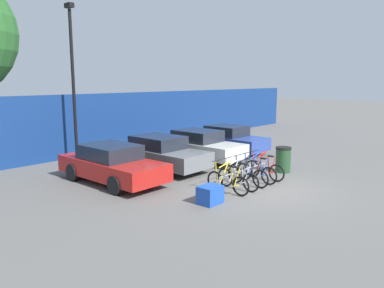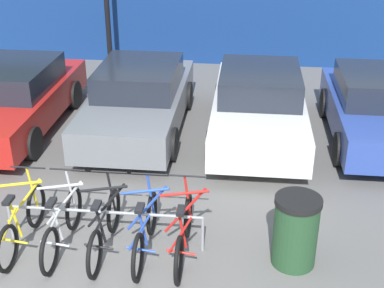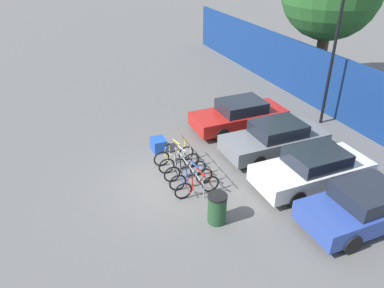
{
  "view_description": "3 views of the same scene",
  "coord_description": "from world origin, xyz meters",
  "px_view_note": "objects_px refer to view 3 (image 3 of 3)",
  "views": [
    {
      "loc": [
        -10.93,
        -6.55,
        3.7
      ],
      "look_at": [
        -0.67,
        2.57,
        1.35
      ],
      "focal_mm": 35.0,
      "sensor_mm": 36.0,
      "label": 1
    },
    {
      "loc": [
        1.89,
        -5.5,
        4.74
      ],
      "look_at": [
        1.04,
        2.34,
        0.87
      ],
      "focal_mm": 50.0,
      "sensor_mm": 36.0,
      "label": 2
    },
    {
      "loc": [
        10.92,
        -3.82,
        8.09
      ],
      "look_at": [
        -0.71,
        1.1,
        1.01
      ],
      "focal_mm": 35.0,
      "sensor_mm": 36.0,
      "label": 3
    }
  ],
  "objects_px": {
    "bicycle_silver": "(179,162)",
    "car_red": "(239,115)",
    "bike_rack": "(188,167)",
    "bicycle_black": "(185,170)",
    "car_blue": "(363,206)",
    "trash_bin": "(217,208)",
    "bicycle_red": "(197,186)",
    "bicycle_yellow": "(174,155)",
    "cargo_crate": "(159,145)",
    "lamp_post": "(335,45)",
    "bicycle_blue": "(191,178)",
    "car_white": "(313,169)",
    "car_grey": "(275,138)"
  },
  "relations": [
    {
      "from": "bicycle_black",
      "to": "bicycle_blue",
      "type": "distance_m",
      "value": 0.58
    },
    {
      "from": "car_grey",
      "to": "car_blue",
      "type": "distance_m",
      "value": 4.83
    },
    {
      "from": "lamp_post",
      "to": "car_red",
      "type": "bearing_deg",
      "value": -104.36
    },
    {
      "from": "cargo_crate",
      "to": "lamp_post",
      "type": "bearing_deg",
      "value": 86.42
    },
    {
      "from": "bicycle_blue",
      "to": "car_blue",
      "type": "height_order",
      "value": "car_blue"
    },
    {
      "from": "bicycle_silver",
      "to": "bicycle_blue",
      "type": "xyz_separation_m",
      "value": [
        1.19,
        0.0,
        0.0
      ]
    },
    {
      "from": "bicycle_blue",
      "to": "car_red",
      "type": "bearing_deg",
      "value": 130.24
    },
    {
      "from": "bike_rack",
      "to": "car_blue",
      "type": "height_order",
      "value": "car_blue"
    },
    {
      "from": "bicycle_black",
      "to": "lamp_post",
      "type": "xyz_separation_m",
      "value": [
        -1.91,
        7.97,
        3.46
      ]
    },
    {
      "from": "bicycle_red",
      "to": "car_red",
      "type": "bearing_deg",
      "value": 136.41
    },
    {
      "from": "bicycle_blue",
      "to": "cargo_crate",
      "type": "relative_size",
      "value": 2.44
    },
    {
      "from": "bicycle_red",
      "to": "trash_bin",
      "type": "relative_size",
      "value": 1.66
    },
    {
      "from": "bicycle_silver",
      "to": "car_red",
      "type": "distance_m",
      "value": 4.58
    },
    {
      "from": "bicycle_yellow",
      "to": "cargo_crate",
      "type": "height_order",
      "value": "bicycle_yellow"
    },
    {
      "from": "bike_rack",
      "to": "lamp_post",
      "type": "relative_size",
      "value": 0.41
    },
    {
      "from": "bicycle_black",
      "to": "bicycle_red",
      "type": "relative_size",
      "value": 1.0
    },
    {
      "from": "bike_rack",
      "to": "car_blue",
      "type": "relative_size",
      "value": 0.72
    },
    {
      "from": "bicycle_black",
      "to": "car_white",
      "type": "bearing_deg",
      "value": 58.59
    },
    {
      "from": "bicycle_silver",
      "to": "bicycle_red",
      "type": "distance_m",
      "value": 1.73
    },
    {
      "from": "bicycle_blue",
      "to": "car_red",
      "type": "height_order",
      "value": "car_red"
    },
    {
      "from": "trash_bin",
      "to": "cargo_crate",
      "type": "bearing_deg",
      "value": -176.94
    },
    {
      "from": "bike_rack",
      "to": "bicycle_red",
      "type": "xyz_separation_m",
      "value": [
        1.16,
        -0.15,
        -0.1
      ]
    },
    {
      "from": "bike_rack",
      "to": "bicycle_silver",
      "type": "height_order",
      "value": "bicycle_silver"
    },
    {
      "from": "trash_bin",
      "to": "lamp_post",
      "type": "bearing_deg",
      "value": 119.75
    },
    {
      "from": "bike_rack",
      "to": "bicycle_black",
      "type": "bearing_deg",
      "value": -74.75
    },
    {
      "from": "bicycle_yellow",
      "to": "car_grey",
      "type": "relative_size",
      "value": 0.39
    },
    {
      "from": "bicycle_silver",
      "to": "car_red",
      "type": "xyz_separation_m",
      "value": [
        -2.33,
        3.94,
        0.31
      ]
    },
    {
      "from": "car_red",
      "to": "car_blue",
      "type": "distance_m",
      "value": 7.46
    },
    {
      "from": "bicycle_red",
      "to": "bicycle_yellow",
      "type": "bearing_deg",
      "value": -179.47
    },
    {
      "from": "bike_rack",
      "to": "bicycle_yellow",
      "type": "bearing_deg",
      "value": -172.69
    },
    {
      "from": "bicycle_black",
      "to": "bicycle_blue",
      "type": "height_order",
      "value": "same"
    },
    {
      "from": "bicycle_black",
      "to": "trash_bin",
      "type": "distance_m",
      "value": 2.64
    },
    {
      "from": "bicycle_black",
      "to": "car_red",
      "type": "relative_size",
      "value": 0.38
    },
    {
      "from": "bicycle_black",
      "to": "car_blue",
      "type": "relative_size",
      "value": 0.43
    },
    {
      "from": "car_grey",
      "to": "car_blue",
      "type": "bearing_deg",
      "value": 0.05
    },
    {
      "from": "car_white",
      "to": "car_blue",
      "type": "bearing_deg",
      "value": 1.24
    },
    {
      "from": "bike_rack",
      "to": "bicycle_black",
      "type": "xyz_separation_m",
      "value": [
        0.04,
        -0.15,
        -0.1
      ]
    },
    {
      "from": "bike_rack",
      "to": "car_grey",
      "type": "xyz_separation_m",
      "value": [
        -0.28,
        4.02,
        0.22
      ]
    },
    {
      "from": "bike_rack",
      "to": "car_grey",
      "type": "distance_m",
      "value": 4.04
    },
    {
      "from": "bike_rack",
      "to": "bicycle_blue",
      "type": "xyz_separation_m",
      "value": [
        0.62,
        -0.15,
        -0.1
      ]
    },
    {
      "from": "bicycle_yellow",
      "to": "car_white",
      "type": "relative_size",
      "value": 0.39
    },
    {
      "from": "car_blue",
      "to": "trash_bin",
      "type": "xyz_separation_m",
      "value": [
        -1.88,
        -4.15,
        -0.17
      ]
    },
    {
      "from": "bicycle_silver",
      "to": "bicycle_red",
      "type": "xyz_separation_m",
      "value": [
        1.73,
        0.0,
        0.0
      ]
    },
    {
      "from": "bicycle_black",
      "to": "car_white",
      "type": "height_order",
      "value": "car_white"
    },
    {
      "from": "bicycle_yellow",
      "to": "lamp_post",
      "type": "relative_size",
      "value": 0.25
    },
    {
      "from": "car_red",
      "to": "trash_bin",
      "type": "distance_m",
      "value": 6.81
    },
    {
      "from": "bicycle_silver",
      "to": "lamp_post",
      "type": "xyz_separation_m",
      "value": [
        -1.29,
        7.97,
        3.46
      ]
    },
    {
      "from": "trash_bin",
      "to": "car_red",
      "type": "bearing_deg",
      "value": 144.95
    },
    {
      "from": "bicycle_yellow",
      "to": "bicycle_black",
      "type": "relative_size",
      "value": 1.0
    },
    {
      "from": "bicycle_blue",
      "to": "car_grey",
      "type": "distance_m",
      "value": 4.28
    }
  ]
}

